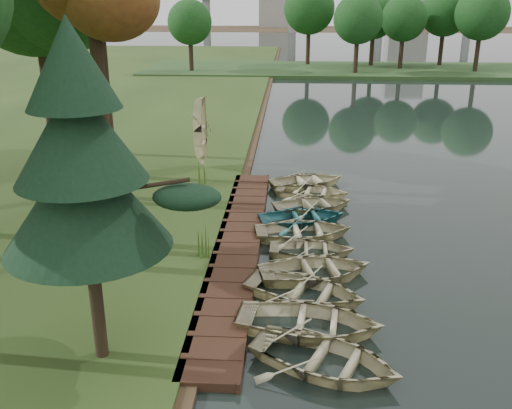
# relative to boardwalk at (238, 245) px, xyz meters

# --- Properties ---
(ground) EXTENTS (300.00, 300.00, 0.00)m
(ground) POSITION_rel_boardwalk_xyz_m (1.60, 0.00, -0.15)
(ground) COLOR #3D2F1D
(boardwalk) EXTENTS (1.60, 16.00, 0.30)m
(boardwalk) POSITION_rel_boardwalk_xyz_m (0.00, 0.00, 0.00)
(boardwalk) COLOR #341F14
(boardwalk) RESTS_ON ground
(peninsula) EXTENTS (50.00, 14.00, 0.45)m
(peninsula) POSITION_rel_boardwalk_xyz_m (9.60, 50.00, 0.08)
(peninsula) COLOR #294820
(peninsula) RESTS_ON ground
(far_trees) EXTENTS (45.60, 5.60, 8.80)m
(far_trees) POSITION_rel_boardwalk_xyz_m (6.27, 50.00, 6.28)
(far_trees) COLOR black
(far_trees) RESTS_ON peninsula
(bridge) EXTENTS (95.90, 4.00, 8.60)m
(bridge) POSITION_rel_boardwalk_xyz_m (13.91, 120.00, 6.93)
(bridge) COLOR #A5A5A0
(bridge) RESTS_ON ground
(building_b) EXTENTS (8.00, 8.00, 12.00)m
(building_b) POSITION_rel_boardwalk_xyz_m (-3.40, 145.00, 5.85)
(building_b) COLOR #A5A5A0
(building_b) RESTS_ON ground
(rowboat_0) EXTENTS (4.54, 3.98, 0.78)m
(rowboat_0) POSITION_rel_boardwalk_xyz_m (2.80, -6.96, 0.29)
(rowboat_0) COLOR #C7BF90
(rowboat_0) RESTS_ON water
(rowboat_1) EXTENTS (4.29, 3.29, 0.82)m
(rowboat_1) POSITION_rel_boardwalk_xyz_m (2.45, -5.36, 0.31)
(rowboat_1) COLOR #C7BF90
(rowboat_1) RESTS_ON water
(rowboat_2) EXTENTS (4.36, 3.73, 0.76)m
(rowboat_2) POSITION_rel_boardwalk_xyz_m (2.35, -3.58, 0.28)
(rowboat_2) COLOR #C7BF90
(rowboat_2) RESTS_ON water
(rowboat_3) EXTENTS (4.23, 3.46, 0.77)m
(rowboat_3) POSITION_rel_boardwalk_xyz_m (2.73, -2.19, 0.28)
(rowboat_3) COLOR #C7BF90
(rowboat_3) RESTS_ON water
(rowboat_4) EXTENTS (3.01, 2.15, 0.62)m
(rowboat_4) POSITION_rel_boardwalk_xyz_m (2.64, -0.48, 0.21)
(rowboat_4) COLOR #C7BF90
(rowboat_4) RESTS_ON water
(rowboat_5) EXTENTS (4.03, 3.15, 0.76)m
(rowboat_5) POSITION_rel_boardwalk_xyz_m (2.38, 1.02, 0.28)
(rowboat_5) COLOR #C7BF90
(rowboat_5) RESTS_ON water
(rowboat_6) EXTENTS (3.99, 3.26, 0.72)m
(rowboat_6) POSITION_rel_boardwalk_xyz_m (2.37, 2.42, 0.26)
(rowboat_6) COLOR teal
(rowboat_6) RESTS_ON water
(rowboat_7) EXTENTS (4.03, 3.41, 0.71)m
(rowboat_7) POSITION_rel_boardwalk_xyz_m (2.85, 3.92, 0.25)
(rowboat_7) COLOR #C7BF90
(rowboat_7) RESTS_ON water
(rowboat_8) EXTENTS (3.67, 2.92, 0.68)m
(rowboat_8) POSITION_rel_boardwalk_xyz_m (2.84, 5.67, 0.24)
(rowboat_8) COLOR #C7BF90
(rowboat_8) RESTS_ON water
(rowboat_9) EXTENTS (4.31, 3.70, 0.75)m
(rowboat_9) POSITION_rel_boardwalk_xyz_m (2.66, 7.11, 0.28)
(rowboat_9) COLOR #C7BF90
(rowboat_9) RESTS_ON water
(stored_rowboat) EXTENTS (3.62, 2.61, 0.74)m
(stored_rowboat) POSITION_rel_boardwalk_xyz_m (-2.61, 9.24, 0.52)
(stored_rowboat) COLOR #C7BF90
(stored_rowboat) RESTS_ON bank
(pine_tree) EXTENTS (3.80, 3.80, 8.04)m
(pine_tree) POSITION_rel_boardwalk_xyz_m (-2.73, -7.04, 5.13)
(pine_tree) COLOR black
(pine_tree) RESTS_ON bank
(reeds_0) EXTENTS (0.60, 0.60, 1.14)m
(reeds_0) POSITION_rel_boardwalk_xyz_m (-1.10, -1.24, 0.72)
(reeds_0) COLOR #3F661E
(reeds_0) RESTS_ON bank
(reeds_1) EXTENTS (0.60, 0.60, 0.89)m
(reeds_1) POSITION_rel_boardwalk_xyz_m (-2.79, -1.13, 0.60)
(reeds_1) COLOR #3F661E
(reeds_1) RESTS_ON bank
(reeds_2) EXTENTS (0.60, 0.60, 1.04)m
(reeds_2) POSITION_rel_boardwalk_xyz_m (-2.17, 3.82, 0.67)
(reeds_2) COLOR #3F661E
(reeds_2) RESTS_ON bank
(reeds_3) EXTENTS (0.60, 0.60, 1.14)m
(reeds_3) POSITION_rel_boardwalk_xyz_m (-2.39, 6.37, 0.72)
(reeds_3) COLOR #3F661E
(reeds_3) RESTS_ON bank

